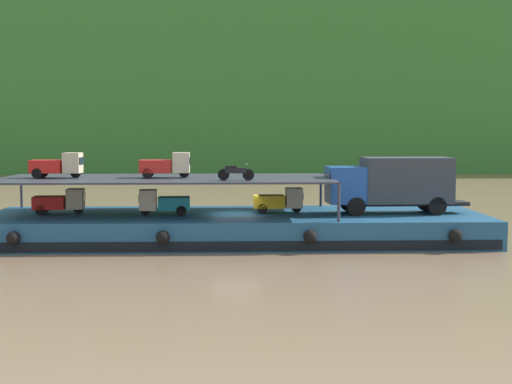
# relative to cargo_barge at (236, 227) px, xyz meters

# --- Properties ---
(ground_plane) EXTENTS (400.00, 400.00, 0.00)m
(ground_plane) POSITION_rel_cargo_barge_xyz_m (0.00, 0.03, -0.75)
(ground_plane) COLOR #7F664C
(hillside_far_bank) EXTENTS (145.20, 32.33, 29.95)m
(hillside_far_bank) POSITION_rel_cargo_barge_xyz_m (0.00, 73.89, 16.12)
(hillside_far_bank) COLOR #33702D
(hillside_far_bank) RESTS_ON ground
(cargo_barge) EXTENTS (27.26, 8.76, 1.50)m
(cargo_barge) POSITION_rel_cargo_barge_xyz_m (0.00, 0.00, 0.00)
(cargo_barge) COLOR navy
(cargo_barge) RESTS_ON ground
(covered_lorry) EXTENTS (7.91, 2.48, 3.10)m
(covered_lorry) POSITION_rel_cargo_barge_xyz_m (8.64, -0.08, 2.44)
(covered_lorry) COLOR #1E4C99
(covered_lorry) RESTS_ON cargo_barge
(cargo_rack) EXTENTS (18.06, 7.42, 2.00)m
(cargo_rack) POSITION_rel_cargo_barge_xyz_m (-3.80, 0.03, 2.69)
(cargo_rack) COLOR #2D333D
(cargo_rack) RESTS_ON cargo_barge
(mini_truck_lower_stern) EXTENTS (2.79, 1.29, 1.38)m
(mini_truck_lower_stern) POSITION_rel_cargo_barge_xyz_m (-9.68, 0.28, 1.44)
(mini_truck_lower_stern) COLOR red
(mini_truck_lower_stern) RESTS_ON cargo_barge
(mini_truck_lower_aft) EXTENTS (2.79, 1.28, 1.38)m
(mini_truck_lower_aft) POSITION_rel_cargo_barge_xyz_m (-3.93, -0.42, 1.44)
(mini_truck_lower_aft) COLOR teal
(mini_truck_lower_aft) RESTS_ON cargo_barge
(mini_truck_lower_mid) EXTENTS (2.76, 1.24, 1.38)m
(mini_truck_lower_mid) POSITION_rel_cargo_barge_xyz_m (2.40, 0.46, 1.44)
(mini_truck_lower_mid) COLOR gold
(mini_truck_lower_mid) RESTS_ON cargo_barge
(mini_truck_upper_stern) EXTENTS (2.79, 1.29, 1.38)m
(mini_truck_upper_stern) POSITION_rel_cargo_barge_xyz_m (-9.72, 0.04, 3.44)
(mini_truck_upper_stern) COLOR red
(mini_truck_upper_stern) RESTS_ON cargo_rack
(mini_truck_upper_mid) EXTENTS (2.76, 1.24, 1.38)m
(mini_truck_upper_mid) POSITION_rel_cargo_barge_xyz_m (-3.82, -0.03, 3.44)
(mini_truck_upper_mid) COLOR red
(mini_truck_upper_mid) RESTS_ON cargo_rack
(motorcycle_upper_port) EXTENTS (1.90, 0.55, 0.87)m
(motorcycle_upper_port) POSITION_rel_cargo_barge_xyz_m (-0.04, -2.20, 3.18)
(motorcycle_upper_port) COLOR black
(motorcycle_upper_port) RESTS_ON cargo_rack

